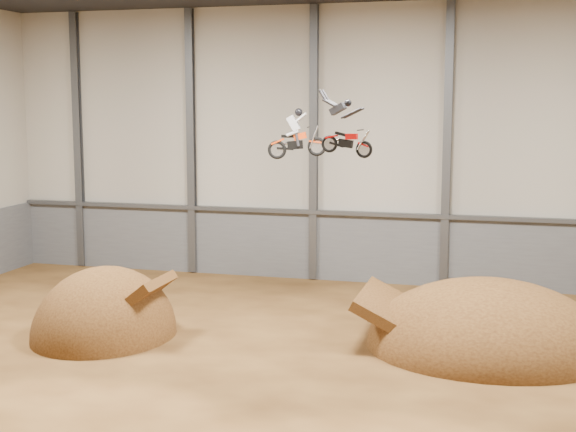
% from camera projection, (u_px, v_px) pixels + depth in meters
% --- Properties ---
extents(floor, '(40.00, 40.00, 0.00)m').
position_uv_depth(floor, '(309.00, 379.00, 26.65)').
color(floor, '#472B13').
rests_on(floor, ground).
extents(back_wall, '(40.00, 0.10, 14.00)m').
position_uv_depth(back_wall, '(380.00, 145.00, 40.01)').
color(back_wall, '#B2AC9E').
rests_on(back_wall, ground).
extents(lower_band_back, '(39.80, 0.18, 3.50)m').
position_uv_depth(lower_band_back, '(378.00, 249.00, 40.65)').
color(lower_band_back, slate).
rests_on(lower_band_back, ground).
extents(steel_rail, '(39.80, 0.35, 0.20)m').
position_uv_depth(steel_rail, '(378.00, 214.00, 40.26)').
color(steel_rail, '#47494F').
rests_on(steel_rail, lower_band_back).
extents(steel_column_0, '(0.40, 0.36, 13.90)m').
position_uv_depth(steel_column_0, '(78.00, 141.00, 44.10)').
color(steel_column_0, '#47494F').
rests_on(steel_column_0, ground).
extents(steel_column_1, '(0.40, 0.36, 13.90)m').
position_uv_depth(steel_column_1, '(191.00, 143.00, 42.39)').
color(steel_column_1, '#47494F').
rests_on(steel_column_1, ground).
extents(steel_column_2, '(0.40, 0.36, 13.90)m').
position_uv_depth(steel_column_2, '(314.00, 145.00, 40.68)').
color(steel_column_2, '#47494F').
rests_on(steel_column_2, ground).
extents(steel_column_3, '(0.40, 0.36, 13.90)m').
position_uv_depth(steel_column_3, '(447.00, 146.00, 38.96)').
color(steel_column_3, '#47494F').
rests_on(steel_column_3, ground).
extents(takeoff_ramp, '(5.49, 6.33, 5.49)m').
position_uv_depth(takeoff_ramp, '(105.00, 335.00, 31.63)').
color(takeoff_ramp, '#3E240F').
rests_on(takeoff_ramp, ground).
extents(landing_ramp, '(9.06, 8.01, 5.23)m').
position_uv_depth(landing_ramp, '(487.00, 349.00, 29.96)').
color(landing_ramp, '#3E240F').
rests_on(landing_ramp, ground).
extents(fmx_rider_a, '(2.67, 1.29, 2.35)m').
position_uv_depth(fmx_rider_a, '(298.00, 131.00, 32.64)').
color(fmx_rider_a, red).
extents(fmx_rider_b, '(2.75, 1.13, 2.37)m').
position_uv_depth(fmx_rider_b, '(346.00, 124.00, 27.05)').
color(fmx_rider_b, red).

